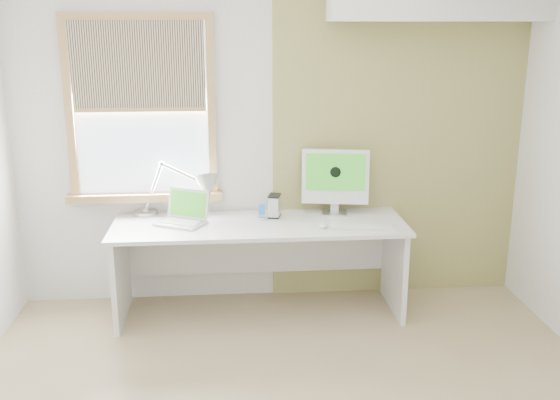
{
  "coord_description": "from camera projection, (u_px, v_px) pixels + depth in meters",
  "views": [
    {
      "loc": [
        -0.35,
        -3.14,
        2.17
      ],
      "look_at": [
        0.0,
        1.05,
        1.0
      ],
      "focal_mm": 40.57,
      "sensor_mm": 36.0,
      "label": 1
    }
  ],
  "objects": [
    {
      "name": "external_drive",
      "position": [
        274.0,
        206.0,
        4.88
      ],
      "size": [
        0.12,
        0.15,
        0.18
      ],
      "color": "#B4B7B9",
      "rests_on": "desk"
    },
    {
      "name": "imac",
      "position": [
        335.0,
        178.0,
        4.92
      ],
      "size": [
        0.53,
        0.21,
        0.51
      ],
      "color": "#B4B7B9",
      "rests_on": "desk"
    },
    {
      "name": "accent_wall",
      "position": [
        398.0,
        138.0,
        5.02
      ],
      "size": [
        2.0,
        0.02,
        2.6
      ],
      "primitive_type": "cube",
      "color": "#968D4E",
      "rests_on": "room"
    },
    {
      "name": "room",
      "position": [
        297.0,
        198.0,
        3.27
      ],
      "size": [
        4.04,
        3.54,
        2.64
      ],
      "color": "tan",
      "rests_on": "ground"
    },
    {
      "name": "laptop",
      "position": [
        184.0,
        215.0,
        4.74
      ],
      "size": [
        0.43,
        0.4,
        0.24
      ],
      "color": "#B4B7B9",
      "rests_on": "desk"
    },
    {
      "name": "desk_lamp",
      "position": [
        196.0,
        190.0,
        4.81
      ],
      "size": [
        0.73,
        0.42,
        0.43
      ],
      "color": "#B4B7B9",
      "rests_on": "desk"
    },
    {
      "name": "mouse",
      "position": [
        324.0,
        225.0,
        4.64
      ],
      "size": [
        0.08,
        0.11,
        0.03
      ],
      "primitive_type": "ellipsoid",
      "rotation": [
        0.0,
        0.0,
        -0.25
      ],
      "color": "white",
      "rests_on": "desk"
    },
    {
      "name": "desk",
      "position": [
        259.0,
        245.0,
        4.85
      ],
      "size": [
        2.2,
        0.7,
        0.73
      ],
      "color": "silver",
      "rests_on": "room"
    },
    {
      "name": "window",
      "position": [
        141.0,
        110.0,
        4.77
      ],
      "size": [
        1.2,
        0.14,
        1.42
      ],
      "color": "#A97D45",
      "rests_on": "room"
    },
    {
      "name": "phone_dock",
      "position": [
        262.0,
        214.0,
        4.83
      ],
      "size": [
        0.08,
        0.08,
        0.13
      ],
      "color": "#B4B7B9",
      "rests_on": "desk"
    },
    {
      "name": "keyboard",
      "position": [
        363.0,
        227.0,
        4.62
      ],
      "size": [
        0.48,
        0.19,
        0.02
      ],
      "color": "white",
      "rests_on": "desk"
    }
  ]
}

